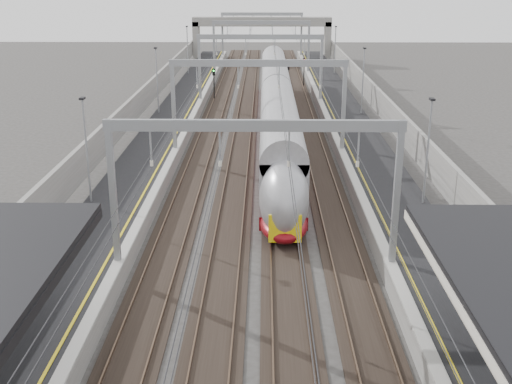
{
  "coord_description": "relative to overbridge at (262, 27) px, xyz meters",
  "views": [
    {
      "loc": [
        0.42,
        -4.86,
        13.55
      ],
      "look_at": [
        0.0,
        27.47,
        2.46
      ],
      "focal_mm": 45.0,
      "sensor_mm": 36.0,
      "label": 1
    }
  ],
  "objects": [
    {
      "name": "signal_green",
      "position": [
        -5.2,
        -33.33,
        -2.89
      ],
      "size": [
        0.32,
        0.32,
        3.48
      ],
      "color": "black",
      "rests_on": "ground"
    },
    {
      "name": "platform_right",
      "position": [
        8.0,
        -55.0,
        -4.81
      ],
      "size": [
        4.0,
        120.0,
        1.0
      ],
      "primitive_type": "cube",
      "color": "black",
      "rests_on": "ground"
    },
    {
      "name": "platform_left",
      "position": [
        -8.0,
        -55.0,
        -4.81
      ],
      "size": [
        4.0,
        120.0,
        1.0
      ],
      "primitive_type": "cube",
      "color": "black",
      "rests_on": "ground"
    },
    {
      "name": "tracks",
      "position": [
        0.0,
        -55.0,
        -5.26
      ],
      "size": [
        11.4,
        140.0,
        0.2
      ],
      "color": "black",
      "rests_on": "ground"
    },
    {
      "name": "overbridge",
      "position": [
        0.0,
        0.0,
        0.0
      ],
      "size": [
        22.0,
        2.2,
        6.9
      ],
      "color": "slate",
      "rests_on": "ground"
    },
    {
      "name": "overhead_line",
      "position": [
        0.0,
        -48.38,
        0.83
      ],
      "size": [
        13.0,
        140.0,
        6.6
      ],
      "color": "gray",
      "rests_on": "platform_left"
    },
    {
      "name": "train",
      "position": [
        1.5,
        -52.17,
        -3.24
      ],
      "size": [
        2.67,
        48.65,
        4.22
      ],
      "color": "maroon",
      "rests_on": "ground"
    },
    {
      "name": "signal_red_far",
      "position": [
        5.4,
        -23.89,
        -2.89
      ],
      "size": [
        0.32,
        0.32,
        3.48
      ],
      "color": "black",
      "rests_on": "ground"
    },
    {
      "name": "signal_red_near",
      "position": [
        3.2,
        -29.07,
        -2.89
      ],
      "size": [
        0.32,
        0.32,
        3.48
      ],
      "color": "black",
      "rests_on": "ground"
    },
    {
      "name": "wall_left",
      "position": [
        -11.2,
        -55.0,
        -3.71
      ],
      "size": [
        0.3,
        120.0,
        3.2
      ],
      "primitive_type": "cube",
      "color": "slate",
      "rests_on": "ground"
    },
    {
      "name": "wall_right",
      "position": [
        11.2,
        -55.0,
        -3.71
      ],
      "size": [
        0.3,
        120.0,
        3.2
      ],
      "primitive_type": "cube",
      "color": "slate",
      "rests_on": "ground"
    }
  ]
}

